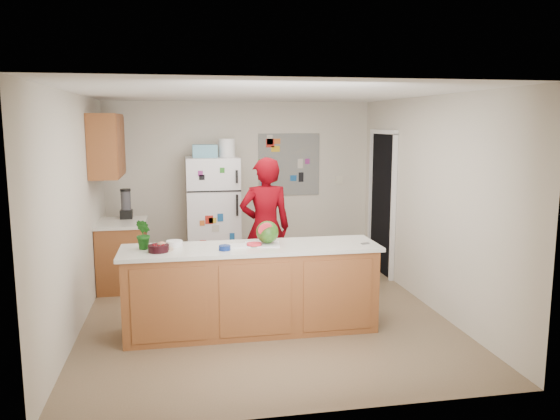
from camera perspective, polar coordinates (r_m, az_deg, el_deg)
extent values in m
cube|color=brown|center=(6.45, -1.75, -10.82)|extent=(4.00, 4.50, 0.02)
cube|color=beige|center=(8.36, -4.13, 2.64)|extent=(4.00, 0.02, 2.50)
cube|color=beige|center=(6.17, -20.60, -0.23)|extent=(0.02, 4.50, 2.50)
cube|color=beige|center=(6.73, 15.36, 0.77)|extent=(0.02, 4.50, 2.50)
cube|color=white|center=(6.07, -1.87, 12.14)|extent=(4.00, 4.50, 0.02)
cube|color=black|center=(8.07, 10.69, 0.63)|extent=(0.03, 0.85, 2.04)
cube|color=brown|center=(5.81, -2.99, -8.42)|extent=(2.60, 0.62, 0.88)
cube|color=silver|center=(5.69, -3.03, -3.99)|extent=(2.68, 0.70, 0.04)
cube|color=brown|center=(7.59, -16.10, -4.64)|extent=(0.60, 0.80, 0.86)
cube|color=silver|center=(7.50, -16.25, -1.30)|extent=(0.64, 0.84, 0.04)
cube|color=brown|center=(7.36, -17.66, 6.44)|extent=(0.35, 1.00, 0.80)
cube|color=silver|center=(8.00, -7.00, -0.59)|extent=(0.75, 0.70, 1.70)
cube|color=#5999B2|center=(7.89, -7.87, 6.13)|extent=(0.35, 0.28, 0.18)
cube|color=slate|center=(8.42, 0.95, 4.76)|extent=(0.95, 0.01, 0.95)
imported|color=#640109|center=(6.83, -1.55, -1.88)|extent=(0.66, 0.45, 1.77)
cylinder|color=black|center=(7.68, -15.80, 0.54)|extent=(0.13, 0.13, 0.38)
cube|color=silver|center=(5.74, -1.89, -3.60)|extent=(0.40, 0.32, 0.01)
sphere|color=#2A5B17|center=(5.74, -1.33, -2.32)|extent=(0.24, 0.24, 0.24)
cylinder|color=#E62B47|center=(5.67, -2.73, -3.58)|extent=(0.16, 0.16, 0.02)
cylinder|color=black|center=(5.56, -12.57, -3.93)|extent=(0.21, 0.21, 0.07)
cylinder|color=silver|center=(5.76, -10.98, -3.47)|extent=(0.22, 0.22, 0.06)
cylinder|color=navy|center=(5.53, -5.80, -3.94)|extent=(0.12, 0.12, 0.05)
cylinder|color=beige|center=(5.62, -12.24, -4.06)|extent=(0.31, 0.31, 0.02)
cube|color=silver|center=(5.65, -4.57, -3.79)|extent=(0.21, 0.19, 0.02)
cube|color=slate|center=(5.85, 8.89, -3.47)|extent=(0.09, 0.06, 0.01)
imported|color=#0C460F|center=(5.67, -14.03, -2.49)|extent=(0.20, 0.22, 0.31)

